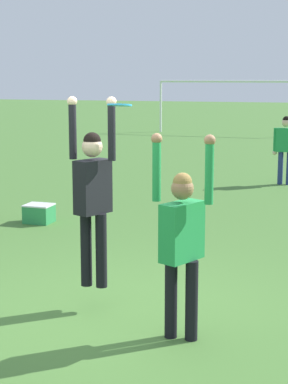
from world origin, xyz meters
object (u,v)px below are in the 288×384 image
at_px(person_defending, 182,234).
at_px(cooler_box, 39,213).
at_px(frisbee, 120,105).
at_px(person_spectator_near, 286,144).
at_px(person_jumping, 93,189).

bearing_deg(person_defending, cooler_box, -114.58).
distance_m(frisbee, person_spectator_near, 9.48).
bearing_deg(person_jumping, cooler_box, 58.89).
relative_size(person_jumping, cooler_box, 4.37).
xyz_separation_m(person_defending, frisbee, (-0.63, 0.06, 1.18)).
height_order(frisbee, person_spectator_near, frisbee).
distance_m(frisbee, cooler_box, 5.38).
bearing_deg(person_jumping, person_spectator_near, 17.00).
bearing_deg(frisbee, cooler_box, 126.13).
distance_m(person_defending, frisbee, 1.34).
distance_m(person_jumping, frisbee, 1.09).
relative_size(frisbee, person_spectator_near, 0.15).
bearing_deg(frisbee, person_spectator_near, 85.80).
height_order(person_jumping, person_defending, person_jumping).
relative_size(person_jumping, frisbee, 8.60).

